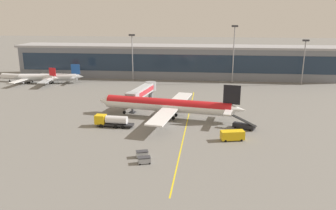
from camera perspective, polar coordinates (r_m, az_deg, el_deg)
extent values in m
plane|color=slate|center=(94.91, -0.10, -3.55)|extent=(700.00, 700.00, 0.00)
cube|color=yellow|center=(96.42, 3.16, -3.27)|extent=(2.05, 79.99, 0.01)
cube|color=slate|center=(165.93, 1.27, 7.24)|extent=(151.61, 16.75, 14.39)
cube|color=#1E2D42|center=(157.51, 1.02, 7.06)|extent=(147.06, 0.16, 8.06)
cube|color=#99999E|center=(165.01, 1.29, 9.88)|extent=(154.64, 17.09, 1.00)
cylinder|color=white|center=(101.27, -0.13, -0.10)|extent=(39.06, 10.23, 3.68)
cylinder|color=red|center=(101.18, -0.13, 0.08)|extent=(38.27, 9.95, 3.54)
cone|color=white|center=(108.60, -10.74, 0.70)|extent=(4.22, 4.07, 3.50)
cone|color=white|center=(97.76, 11.78, -0.78)|extent=(4.89, 3.83, 3.13)
cube|color=black|center=(96.82, 10.75, 1.71)|extent=(4.78, 1.16, 5.53)
cube|color=white|center=(94.36, 10.12, -1.17)|extent=(2.97, 6.15, 0.24)
cube|color=white|center=(101.42, 10.55, -0.02)|extent=(2.97, 6.15, 0.24)
cube|color=white|center=(91.70, -0.94, -1.95)|extent=(7.50, 16.96, 0.40)
cube|color=white|center=(110.34, 2.04, 1.05)|extent=(7.50, 16.96, 0.40)
cylinder|color=#939399|center=(95.07, -1.01, -2.15)|extent=(3.14, 2.48, 2.03)
cylinder|color=#939399|center=(108.15, 1.15, 0.04)|extent=(3.14, 2.48, 2.03)
cylinder|color=black|center=(106.71, -7.40, -1.23)|extent=(1.05, 0.56, 1.00)
cylinder|color=slate|center=(106.44, -7.42, -0.74)|extent=(0.20, 0.20, 1.91)
cylinder|color=black|center=(100.07, 0.90, -2.24)|extent=(1.05, 0.56, 1.00)
cylinder|color=slate|center=(99.79, 0.90, -1.71)|extent=(0.20, 0.20, 1.91)
cylinder|color=black|center=(103.14, 1.37, -1.70)|extent=(1.05, 0.56, 1.00)
cylinder|color=slate|center=(102.86, 1.38, -1.19)|extent=(0.20, 0.20, 1.91)
cube|color=#B2B7BC|center=(114.22, -4.42, 2.33)|extent=(6.20, 17.52, 2.80)
cube|color=red|center=(114.21, -4.39, 2.33)|extent=(5.80, 14.83, 1.54)
cube|color=#9EA3A8|center=(106.46, -6.09, 1.31)|extent=(4.14, 3.82, 2.94)
cylinder|color=#4C4C51|center=(107.29, -6.04, -0.36)|extent=(0.70, 0.70, 3.66)
cube|color=#262628|center=(107.75, -6.02, -1.22)|extent=(2.11, 2.11, 0.30)
cylinder|color=gray|center=(122.11, -2.96, 3.21)|extent=(3.90, 3.90, 3.08)
cylinder|color=gray|center=(122.83, -2.94, 1.74)|extent=(1.80, 1.80, 3.66)
cube|color=#232326|center=(95.01, -8.82, -3.24)|extent=(10.13, 3.11, 0.50)
cube|color=yellow|center=(96.06, -11.35, -2.37)|extent=(2.95, 2.67, 2.50)
cube|color=black|center=(96.36, -12.06, -2.05)|extent=(0.30, 2.31, 1.12)
cylinder|color=silver|center=(94.50, -8.69, -2.48)|extent=(6.12, 2.56, 2.20)
cylinder|color=black|center=(95.28, -11.23, -3.47)|extent=(1.02, 0.41, 1.00)
cylinder|color=black|center=(97.38, -10.75, -3.02)|extent=(1.02, 0.41, 1.00)
cylinder|color=black|center=(93.93, -8.86, -3.63)|extent=(1.02, 0.41, 1.00)
cylinder|color=black|center=(96.07, -8.42, -3.17)|extent=(1.02, 0.41, 1.00)
cylinder|color=black|center=(93.31, -7.63, -3.71)|extent=(1.02, 0.41, 1.00)
cylinder|color=black|center=(95.46, -7.22, -3.25)|extent=(1.02, 0.41, 1.00)
cube|color=black|center=(94.63, 12.71, -3.46)|extent=(6.23, 4.32, 1.10)
cube|color=black|center=(94.18, 12.76, -2.63)|extent=(6.79, 4.19, 2.38)
cylinder|color=black|center=(94.98, 14.05, -3.83)|extent=(0.65, 0.49, 0.60)
cylinder|color=black|center=(93.43, 13.73, -4.13)|extent=(0.65, 0.49, 0.60)
cylinder|color=black|center=(96.22, 11.68, -3.43)|extent=(0.65, 0.49, 0.60)
cylinder|color=black|center=(94.69, 11.32, -3.72)|extent=(0.65, 0.49, 0.60)
cube|color=yellow|center=(85.58, 10.84, -5.01)|extent=(6.17, 3.54, 2.20)
cube|color=black|center=(85.03, 9.92, -4.82)|extent=(2.44, 2.47, 0.66)
cylinder|color=black|center=(84.47, 9.69, -6.03)|extent=(0.64, 0.38, 0.60)
cylinder|color=black|center=(86.31, 9.31, -5.53)|extent=(0.64, 0.38, 0.60)
cylinder|color=black|center=(85.68, 12.31, -5.85)|extent=(0.64, 0.38, 0.60)
cylinder|color=black|center=(87.50, 11.87, -5.37)|extent=(0.64, 0.38, 0.60)
cube|color=gray|center=(72.22, -4.04, -9.29)|extent=(2.94, 2.23, 1.10)
cube|color=#333338|center=(71.93, -4.05, -8.78)|extent=(3.00, 2.28, 0.10)
cylinder|color=black|center=(71.66, -4.78, -10.00)|extent=(0.38, 0.23, 0.36)
cylinder|color=black|center=(73.01, -4.93, -9.50)|extent=(0.38, 0.23, 0.36)
cylinder|color=black|center=(71.92, -3.11, -9.87)|extent=(0.38, 0.23, 0.36)
cylinder|color=black|center=(73.26, -3.30, -9.37)|extent=(0.38, 0.23, 0.36)
cube|color=#B2B7BC|center=(75.12, -4.39, -8.28)|extent=(2.94, 2.23, 1.10)
cube|color=#333338|center=(74.84, -4.40, -7.79)|extent=(3.00, 2.28, 0.10)
cylinder|color=black|center=(74.55, -5.10, -8.96)|extent=(0.38, 0.23, 0.36)
cylinder|color=black|center=(75.91, -5.25, -8.50)|extent=(0.38, 0.23, 0.36)
cylinder|color=black|center=(74.79, -3.50, -8.84)|extent=(0.38, 0.23, 0.36)
cylinder|color=black|center=(76.15, -3.68, -8.38)|extent=(0.38, 0.23, 0.36)
cylinder|color=white|center=(165.53, -22.67, 4.34)|extent=(26.92, 6.04, 2.42)
cylinder|color=silver|center=(165.50, -22.67, 4.41)|extent=(26.37, 5.87, 2.33)
cone|color=white|center=(174.32, -26.47, 4.42)|extent=(2.71, 2.61, 2.30)
cone|color=white|center=(157.44, -18.43, 4.31)|extent=(3.16, 2.43, 2.06)
cube|color=red|center=(157.75, -18.97, 5.32)|extent=(3.15, 0.66, 3.63)
cube|color=white|center=(156.48, -19.51, 4.20)|extent=(1.79, 4.01, 0.15)
cube|color=white|center=(160.47, -18.58, 4.54)|extent=(1.79, 4.01, 0.15)
cube|color=white|center=(159.63, -23.81, 3.78)|extent=(4.57, 11.58, 0.26)
cube|color=white|center=(170.48, -21.06, 4.73)|extent=(4.57, 11.58, 0.26)
cylinder|color=#939399|center=(161.75, -23.53, 3.63)|extent=(2.03, 1.57, 1.33)
cylinder|color=#939399|center=(169.36, -21.59, 4.32)|extent=(2.03, 1.57, 1.33)
cylinder|color=black|center=(171.76, -25.20, 3.72)|extent=(0.67, 0.34, 0.64)
cylinder|color=slate|center=(171.66, -25.23, 3.91)|extent=(0.13, 0.13, 1.17)
cylinder|color=black|center=(164.10, -22.36, 3.55)|extent=(0.67, 0.34, 0.64)
cylinder|color=slate|center=(163.99, -22.38, 3.75)|extent=(0.13, 0.13, 1.17)
cylinder|color=black|center=(165.83, -21.92, 3.70)|extent=(0.67, 0.34, 0.64)
cylinder|color=slate|center=(165.72, -21.94, 3.90)|extent=(0.13, 0.13, 1.17)
cylinder|color=#B2B7BC|center=(160.29, -19.61, 4.42)|extent=(26.02, 6.04, 2.92)
cylinder|color=silver|center=(160.24, -19.62, 4.52)|extent=(25.49, 5.86, 2.80)
cone|color=#B2B7BC|center=(165.25, -24.21, 4.27)|extent=(3.24, 3.11, 2.77)
cone|color=#B2B7BC|center=(156.32, -14.70, 4.66)|extent=(3.78, 2.89, 2.48)
cube|color=#1E51B2|center=(156.16, -15.38, 5.86)|extent=(3.80, 0.73, 4.38)
cube|color=#B2B7BC|center=(154.04, -15.74, 4.49)|extent=(2.04, 4.82, 0.18)
cube|color=#B2B7BC|center=(159.60, -15.22, 4.90)|extent=(2.04, 4.82, 0.18)
cube|color=#B2B7BC|center=(153.56, -19.99, 3.85)|extent=(4.86, 11.21, 0.30)
cube|color=#B2B7BC|center=(166.42, -18.51, 4.82)|extent=(4.86, 11.21, 0.30)
cylinder|color=#939399|center=(155.81, -19.99, 3.62)|extent=(2.43, 1.87, 1.61)
cylinder|color=#939399|center=(165.00, -18.92, 4.34)|extent=(2.43, 1.87, 1.61)
cylinder|color=black|center=(163.90, -22.62, 3.52)|extent=(0.77, 0.39, 0.74)
cylinder|color=slate|center=(163.79, -22.65, 3.74)|extent=(0.15, 0.15, 1.24)
cylinder|color=black|center=(159.00, -19.15, 3.52)|extent=(0.77, 0.39, 0.74)
cylinder|color=slate|center=(158.89, -19.17, 3.74)|extent=(0.15, 0.15, 1.24)
cylinder|color=black|center=(161.45, -18.87, 3.72)|extent=(0.77, 0.39, 0.74)
cylinder|color=slate|center=(161.34, -18.89, 3.94)|extent=(0.15, 0.15, 1.24)
cylinder|color=gray|center=(153.39, 11.00, 8.21)|extent=(0.44, 0.44, 24.63)
cube|color=#333338|center=(152.37, 11.25, 12.96)|extent=(2.80, 0.50, 0.80)
cylinder|color=gray|center=(156.44, -6.03, 7.79)|extent=(0.44, 0.44, 20.52)
cube|color=#333338|center=(155.39, -6.14, 11.68)|extent=(2.80, 0.50, 0.80)
cylinder|color=gray|center=(159.27, 21.94, 6.58)|extent=(0.44, 0.44, 18.76)
cube|color=#333338|center=(158.25, 22.30, 10.07)|extent=(2.80, 0.50, 0.80)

